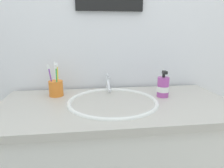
{
  "coord_description": "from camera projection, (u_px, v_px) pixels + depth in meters",
  "views": [
    {
      "loc": [
        -0.15,
        -0.97,
        1.26
      ],
      "look_at": [
        -0.02,
        0.05,
        1.0
      ],
      "focal_mm": 32.0,
      "sensor_mm": 36.0,
      "label": 1
    }
  ],
  "objects": [
    {
      "name": "toothbrush_white",
      "position": [
        55.0,
        76.0,
        1.16
      ],
      "size": [
        0.01,
        0.05,
        0.19
      ],
      "color": "white",
      "rests_on": "toothbrush_cup"
    },
    {
      "name": "soap_dispenser",
      "position": [
        163.0,
        87.0,
        1.13
      ],
      "size": [
        0.07,
        0.07,
        0.15
      ],
      "color": "#B24CA5",
      "rests_on": "vanity_counter"
    },
    {
      "name": "toothbrush_cup",
      "position": [
        56.0,
        88.0,
        1.15
      ],
      "size": [
        0.08,
        0.08,
        0.09
      ],
      "primitive_type": "cylinder",
      "color": "orange",
      "rests_on": "vanity_counter"
    },
    {
      "name": "tiled_wall_back",
      "position": [
        109.0,
        43.0,
        1.29
      ],
      "size": [
        2.42,
        0.04,
        2.4
      ],
      "primitive_type": "cube",
      "color": "silver",
      "rests_on": "ground"
    },
    {
      "name": "toothbrush_green",
      "position": [
        57.0,
        78.0,
        1.1
      ],
      "size": [
        0.02,
        0.06,
        0.19
      ],
      "color": "green",
      "rests_on": "toothbrush_cup"
    },
    {
      "name": "faucet",
      "position": [
        108.0,
        84.0,
        1.26
      ],
      "size": [
        0.02,
        0.16,
        0.1
      ],
      "color": "silver",
      "rests_on": "sink_basin"
    },
    {
      "name": "toothbrush_purple",
      "position": [
        51.0,
        78.0,
        1.12
      ],
      "size": [
        0.03,
        0.02,
        0.18
      ],
      "color": "purple",
      "rests_on": "toothbrush_cup"
    },
    {
      "name": "toothbrush_yellow",
      "position": [
        58.0,
        76.0,
        1.18
      ],
      "size": [
        0.02,
        0.06,
        0.18
      ],
      "color": "yellow",
      "rests_on": "toothbrush_cup"
    },
    {
      "name": "sink_basin",
      "position": [
        113.0,
        110.0,
        1.07
      ],
      "size": [
        0.48,
        0.48,
        0.13
      ],
      "color": "white",
      "rests_on": "vanity_counter"
    }
  ]
}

